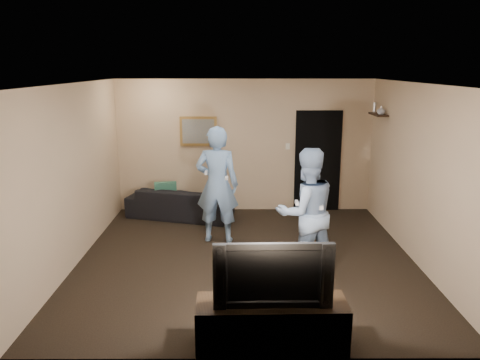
{
  "coord_description": "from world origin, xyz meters",
  "views": [
    {
      "loc": [
        -0.12,
        -6.6,
        2.84
      ],
      "look_at": [
        -0.1,
        0.3,
        1.15
      ],
      "focal_mm": 35.0,
      "sensor_mm": 36.0,
      "label": 1
    }
  ],
  "objects_px": {
    "sofa": "(180,202)",
    "television": "(272,271)",
    "tv_console": "(271,326)",
    "wii_player_right": "(306,212)",
    "wii_player_left": "(217,185)"
  },
  "relations": [
    {
      "from": "tv_console",
      "to": "television",
      "type": "relative_size",
      "value": 1.3
    },
    {
      "from": "television",
      "to": "wii_player_left",
      "type": "distance_m",
      "value": 3.15
    },
    {
      "from": "wii_player_left",
      "to": "wii_player_right",
      "type": "xyz_separation_m",
      "value": [
        1.27,
        -1.28,
        -0.07
      ]
    },
    {
      "from": "sofa",
      "to": "wii_player_left",
      "type": "bearing_deg",
      "value": 136.91
    },
    {
      "from": "sofa",
      "to": "television",
      "type": "bearing_deg",
      "value": 123.81
    },
    {
      "from": "wii_player_right",
      "to": "wii_player_left",
      "type": "bearing_deg",
      "value": 134.75
    },
    {
      "from": "tv_console",
      "to": "wii_player_right",
      "type": "height_order",
      "value": "wii_player_right"
    },
    {
      "from": "sofa",
      "to": "television",
      "type": "relative_size",
      "value": 1.68
    },
    {
      "from": "tv_console",
      "to": "television",
      "type": "bearing_deg",
      "value": -1.29
    },
    {
      "from": "tv_console",
      "to": "wii_player_left",
      "type": "bearing_deg",
      "value": 101.2
    },
    {
      "from": "sofa",
      "to": "wii_player_right",
      "type": "distance_m",
      "value": 3.31
    },
    {
      "from": "tv_console",
      "to": "wii_player_left",
      "type": "relative_size",
      "value": 0.79
    },
    {
      "from": "tv_console",
      "to": "wii_player_left",
      "type": "distance_m",
      "value": 3.23
    },
    {
      "from": "sofa",
      "to": "television",
      "type": "height_order",
      "value": "television"
    },
    {
      "from": "television",
      "to": "wii_player_left",
      "type": "xyz_separation_m",
      "value": [
        -0.68,
        3.08,
        0.1
      ]
    }
  ]
}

